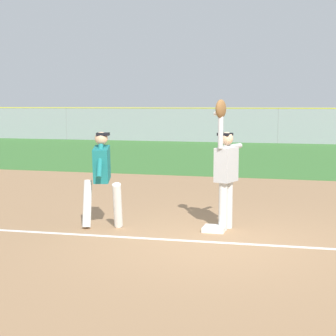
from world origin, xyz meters
TOP-DOWN VIEW (x-y plane):
  - ground_plane at (0.00, 0.00)m, footprint 70.59×70.59m
  - outfield_grass at (0.00, 14.69)m, footprint 51.80×14.45m
  - first_base at (-0.07, 0.70)m, footprint 0.38×0.38m
  - fielder at (0.09, 0.89)m, footprint 0.42×0.88m
  - runner at (-2.04, 0.42)m, footprint 0.83×0.84m
  - baseball at (-0.09, 0.81)m, footprint 0.07×0.07m
  - outfield_fence at (-0.00, 21.91)m, footprint 51.88×0.08m
  - parked_car_red at (-10.21, 24.92)m, footprint 4.43×2.17m
  - parked_car_silver at (-5.49, 25.39)m, footprint 4.52×2.35m
  - parked_car_green at (-0.88, 25.28)m, footprint 4.53×2.38m

SIDE VIEW (x-z plane):
  - ground_plane at x=0.00m, z-range 0.00..0.00m
  - outfield_grass at x=0.00m, z-range 0.00..0.01m
  - first_base at x=-0.07m, z-range 0.00..0.08m
  - parked_car_red at x=-10.21m, z-range 0.05..1.30m
  - parked_car_silver at x=-5.49m, z-range 0.05..1.30m
  - parked_car_green at x=-0.88m, z-range 0.05..1.30m
  - runner at x=-2.04m, z-range 0.14..1.86m
  - outfield_fence at x=0.00m, z-range 0.00..2.00m
  - fielder at x=0.09m, z-range -0.02..2.26m
  - baseball at x=-0.09m, z-range 2.00..2.08m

